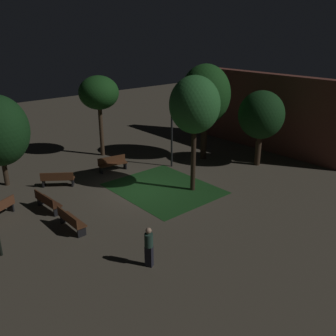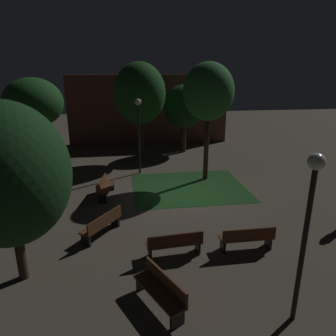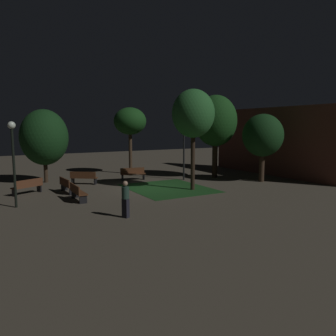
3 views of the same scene
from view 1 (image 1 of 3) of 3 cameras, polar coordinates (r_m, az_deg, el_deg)
name	(u,v)px [view 1 (image 1 of 3)]	position (r m, az deg, el deg)	size (l,w,h in m)	color
ground_plane	(143,191)	(20.08, -3.93, -3.58)	(60.00, 60.00, 0.00)	#4C4438
grass_lawn	(164,188)	(20.32, -0.66, -3.21)	(5.71, 4.78, 0.01)	#194219
bench_front_left	(47,201)	(18.71, -18.29, -4.96)	(1.83, 0.62, 0.88)	#422314
bench_front_right	(71,220)	(16.69, -14.92, -7.82)	(1.80, 0.49, 0.88)	#512D19
bench_by_lamp	(113,163)	(22.97, -8.62, 0.74)	(0.80, 1.86, 0.88)	#512D19
bench_corner	(58,179)	(21.29, -16.79, -1.59)	(1.46, 1.73, 0.88)	#512D19
tree_right_canopy	(99,93)	(25.06, -10.71, 11.34)	(2.65, 2.65, 5.45)	#423021
tree_left_canopy	(205,95)	(24.06, 5.83, 11.21)	(3.23, 3.23, 6.26)	#2D2116
tree_back_right	(195,105)	(18.80, 4.17, 9.68)	(2.60, 2.60, 6.17)	#2D2116
tree_lawn_side	(261,115)	(23.64, 14.29, 7.95)	(2.85, 2.85, 4.79)	#38281C
lamp_post_path_center	(172,122)	(22.72, 0.59, 7.19)	(0.36, 0.36, 4.26)	black
pedestrian	(149,246)	(13.72, -3.00, -12.04)	(0.34, 0.32, 1.61)	black
building_wall_backdrop	(262,111)	(27.57, 14.38, 8.54)	(12.60, 0.80, 5.41)	brown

